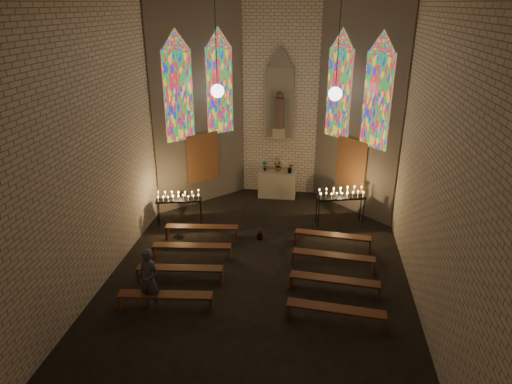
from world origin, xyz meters
TOP-DOWN VIEW (x-y plane):
  - floor at (0.00, 0.00)m, footprint 12.00×12.00m
  - room at (-0.00, 3.37)m, footprint 8.22×12.43m
  - altar at (0.00, 5.45)m, footprint 1.40×0.60m
  - flower_vase_left at (-0.49, 5.50)m, footprint 0.23×0.20m
  - flower_vase_center at (0.04, 5.53)m, footprint 0.46×0.43m
  - flower_vase_right at (0.49, 5.36)m, footprint 0.25×0.22m
  - aisle_flower_pot at (-0.22, 1.96)m, footprint 0.27×0.27m
  - votive_stand_left at (-3.00, 2.67)m, footprint 1.53×0.68m
  - votive_stand_right at (2.28, 3.42)m, footprint 1.67×0.79m
  - pew_left_0 at (-2.02, 1.75)m, footprint 2.27×0.53m
  - pew_right_0 at (2.02, 1.75)m, footprint 2.27×0.53m
  - pew_left_1 at (-2.02, 0.55)m, footprint 2.27×0.53m
  - pew_right_1 at (2.02, 0.55)m, footprint 2.27×0.53m
  - pew_left_2 at (-2.02, -0.65)m, footprint 2.27×0.53m
  - pew_right_2 at (2.02, -0.65)m, footprint 2.27×0.53m
  - pew_left_3 at (-2.02, -1.85)m, footprint 2.27×0.53m
  - pew_right_3 at (2.02, -1.85)m, footprint 2.27×0.53m
  - visitor at (-2.40, -1.83)m, footprint 0.66×0.52m

SIDE VIEW (x-z plane):
  - floor at x=0.00m, z-range 0.00..0.00m
  - aisle_flower_pot at x=-0.22m, z-range 0.00..0.37m
  - pew_left_0 at x=-2.02m, z-range 0.14..0.57m
  - pew_right_0 at x=2.02m, z-range 0.14..0.57m
  - pew_left_1 at x=-2.02m, z-range 0.14..0.57m
  - pew_right_1 at x=2.02m, z-range 0.14..0.57m
  - pew_left_2 at x=-2.02m, z-range 0.14..0.57m
  - pew_right_2 at x=2.02m, z-range 0.14..0.57m
  - pew_left_3 at x=-2.02m, z-range 0.14..0.57m
  - pew_right_3 at x=2.02m, z-range 0.14..0.57m
  - altar at x=0.00m, z-range 0.00..1.00m
  - visitor at x=-2.40m, z-range 0.00..1.58m
  - votive_stand_left at x=-3.00m, z-range 0.39..1.48m
  - votive_stand_right at x=2.28m, z-range 0.43..1.62m
  - flower_vase_left at x=-0.49m, z-range 1.00..1.37m
  - flower_vase_right at x=0.49m, z-range 1.00..1.39m
  - flower_vase_center at x=0.04m, z-range 1.00..1.43m
  - room at x=0.00m, z-range 0.21..7.22m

